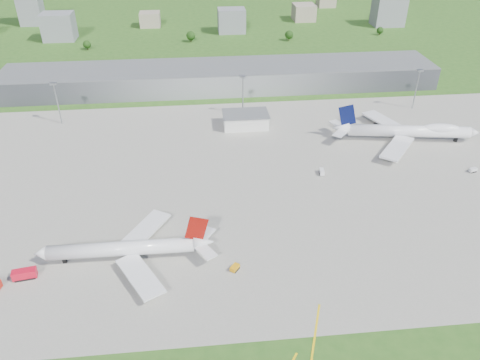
{
  "coord_description": "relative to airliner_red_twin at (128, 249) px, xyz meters",
  "views": [
    {
      "loc": [
        -18.96,
        -151.46,
        122.69
      ],
      "look_at": [
        -0.77,
        26.59,
        9.0
      ],
      "focal_mm": 35.0,
      "sensor_mm": 36.0,
      "label": 1
    }
  ],
  "objects": [
    {
      "name": "ground",
      "position": [
        47.58,
        161.52,
        -4.95
      ],
      "size": [
        1400.0,
        1400.0,
        0.0
      ],
      "primitive_type": "plane",
      "color": "#2A551A",
      "rests_on": "ground"
    },
    {
      "name": "apron",
      "position": [
        57.58,
        51.52,
        -4.91
      ],
      "size": [
        360.0,
        190.0,
        0.08
      ],
      "primitive_type": "cube",
      "color": "gray",
      "rests_on": "ground"
    },
    {
      "name": "terminal",
      "position": [
        47.58,
        176.52,
        2.55
      ],
      "size": [
        300.0,
        42.0,
        15.0
      ],
      "primitive_type": "cube",
      "color": "gray",
      "rests_on": "ground"
    },
    {
      "name": "ops_building",
      "position": [
        57.58,
        111.52,
        -0.95
      ],
      "size": [
        26.0,
        16.0,
        8.0
      ],
      "primitive_type": "cube",
      "color": "silver",
      "rests_on": "ground"
    },
    {
      "name": "mast_west",
      "position": [
        -52.42,
        126.52,
        12.76
      ],
      "size": [
        3.5,
        2.0,
        25.9
      ],
      "color": "gray",
      "rests_on": "ground"
    },
    {
      "name": "mast_center",
      "position": [
        57.58,
        126.52,
        12.76
      ],
      "size": [
        3.5,
        2.0,
        25.9
      ],
      "color": "gray",
      "rests_on": "ground"
    },
    {
      "name": "mast_east",
      "position": [
        167.58,
        126.52,
        12.76
      ],
      "size": [
        3.5,
        2.0,
        25.9
      ],
      "color": "gray",
      "rests_on": "ground"
    },
    {
      "name": "airliner_red_twin",
      "position": [
        0.0,
        0.0,
        0.0
      ],
      "size": [
        67.53,
        52.78,
        18.57
      ],
      "rotation": [
        0.0,
        0.0,
        3.13
      ],
      "color": "silver",
      "rests_on": "ground"
    },
    {
      "name": "airliner_blue_quad",
      "position": [
        146.19,
        84.05,
        0.93
      ],
      "size": [
        80.79,
        62.77,
        21.14
      ],
      "rotation": [
        0.0,
        0.0,
        -0.16
      ],
      "color": "silver",
      "rests_on": "ground"
    },
    {
      "name": "fire_truck",
      "position": [
        -37.08,
        -6.82,
        -3.08
      ],
      "size": [
        8.9,
        4.48,
        3.75
      ],
      "rotation": [
        0.0,
        0.0,
        0.16
      ],
      "color": "red",
      "rests_on": "ground"
    },
    {
      "name": "tug_yellow",
      "position": [
        39.9,
        -10.42,
        -3.96
      ],
      "size": [
        4.14,
        4.45,
        1.91
      ],
      "rotation": [
        0.0,
        0.0,
        0.92
      ],
      "color": "orange",
      "rests_on": "ground"
    },
    {
      "name": "van_white_near",
      "position": [
        89.36,
        53.48,
        -3.71
      ],
      "size": [
        2.53,
        4.91,
        2.44
      ],
      "rotation": [
        0.0,
        0.0,
        1.49
      ],
      "color": "silver",
      "rests_on": "ground"
    },
    {
      "name": "van_white_far",
      "position": [
        165.44,
        47.68,
        -3.84
      ],
      "size": [
        4.45,
        2.95,
        2.17
      ],
      "rotation": [
        0.0,
        0.0,
        0.28
      ],
      "color": "silver",
      "rests_on": "ground"
    },
    {
      "name": "bldg_w",
      "position": [
        -92.42,
        311.52,
        7.05
      ],
      "size": [
        28.0,
        22.0,
        24.0
      ],
      "primitive_type": "cube",
      "color": "slate",
      "rests_on": "ground"
    },
    {
      "name": "bldg_cw",
      "position": [
        -12.42,
        351.52,
        2.05
      ],
      "size": [
        20.0,
        18.0,
        14.0
      ],
      "primitive_type": "cube",
      "color": "gray",
      "rests_on": "ground"
    },
    {
      "name": "bldg_c",
      "position": [
        67.58,
        321.52,
        6.05
      ],
      "size": [
        26.0,
        20.0,
        22.0
      ],
      "primitive_type": "cube",
      "color": "slate",
      "rests_on": "ground"
    },
    {
      "name": "bldg_ce",
      "position": [
        147.58,
        361.52,
        3.05
      ],
      "size": [
        22.0,
        24.0,
        16.0
      ],
      "primitive_type": "cube",
      "color": "gray",
      "rests_on": "ground"
    },
    {
      "name": "bldg_e",
      "position": [
        227.58,
        331.52,
        9.05
      ],
      "size": [
        30.0,
        22.0,
        28.0
      ],
      "primitive_type": "cube",
      "color": "slate",
      "rests_on": "ground"
    },
    {
      "name": "bldg_tall_w",
      "position": [
        -132.42,
        371.52,
        17.05
      ],
      "size": [
        22.0,
        20.0,
        44.0
      ],
      "primitive_type": "cube",
      "color": "slate",
      "rests_on": "ground"
    },
    {
      "name": "tree_w",
      "position": [
        -62.42,
        276.52,
        -0.09
      ],
      "size": [
        6.75,
        6.75,
        8.25
      ],
      "color": "#382314",
      "rests_on": "ground"
    },
    {
      "name": "tree_c",
      "position": [
        27.58,
        291.52,
        0.89
      ],
      "size": [
        8.1,
        8.1,
        9.9
      ],
      "color": "#382314",
      "rests_on": "ground"
    },
    {
      "name": "tree_e",
      "position": [
        117.58,
        286.52,
        0.56
      ],
      "size": [
        7.65,
        7.65,
        9.35
      ],
      "color": "#382314",
      "rests_on": "ground"
    },
    {
      "name": "tree_far_e",
      "position": [
        207.58,
        296.52,
        -0.41
      ],
      "size": [
        6.3,
        6.3,
        7.7
      ],
      "color": "#382314",
      "rests_on": "ground"
    }
  ]
}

